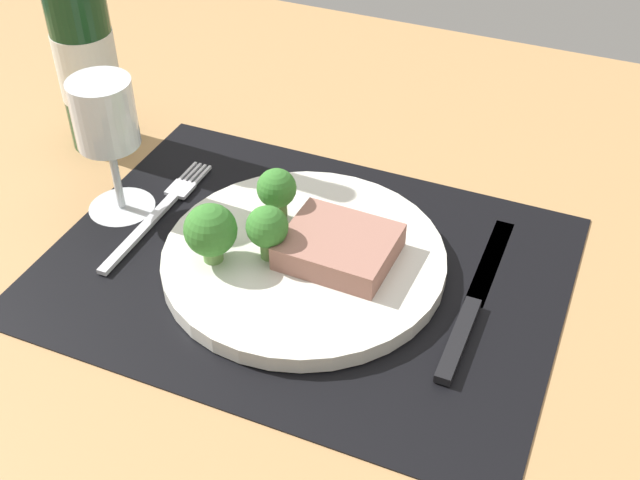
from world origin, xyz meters
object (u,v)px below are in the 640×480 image
plate (304,259)px  steak (339,247)px  wine_glass (106,124)px  knife (472,306)px  wine_bottle (84,50)px  fork (158,213)px

plate → steak: bearing=13.5°
plate → wine_glass: bearing=176.6°
plate → knife: bearing=1.9°
steak → wine_bottle: (-33.43, 10.33, 8.28)cm
fork → wine_glass: size_ratio=1.32×
plate → knife: size_ratio=1.15×
plate → wine_glass: size_ratio=1.81×
fork → steak: bearing=-1.7°
steak → wine_glass: wine_glass is taller
steak → wine_bottle: wine_bottle is taller
knife → wine_bottle: wine_bottle is taller
knife → wine_bottle: size_ratio=0.74×
knife → wine_glass: 38.18cm
steak → wine_glass: (-24.21, 0.49, 6.99)cm
steak → knife: steak is taller
fork → knife: (32.72, -0.89, 0.05)cm
plate → steak: steak is taller
fork → plate: bearing=-4.6°
fork → knife: 32.73cm
fork → wine_glass: (-4.26, -0.17, 9.55)cm
fork → wine_bottle: (-13.48, 9.67, 10.85)cm
wine_glass → wine_bottle: bearing=133.1°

